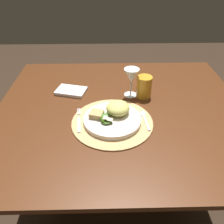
% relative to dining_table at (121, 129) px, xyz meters
% --- Properties ---
extents(ground_plane, '(6.00, 6.00, 0.00)m').
position_rel_dining_table_xyz_m(ground_plane, '(0.00, 0.00, -0.61)').
color(ground_plane, '#312317').
extents(dining_table, '(1.18, 1.02, 0.74)m').
position_rel_dining_table_xyz_m(dining_table, '(0.00, 0.00, 0.00)').
color(dining_table, '#4E2611').
rests_on(dining_table, ground).
extents(placemat, '(0.35, 0.35, 0.01)m').
position_rel_dining_table_xyz_m(placemat, '(-0.05, -0.11, 0.13)').
color(placemat, tan).
rests_on(placemat, dining_table).
extents(dinner_plate, '(0.25, 0.25, 0.02)m').
position_rel_dining_table_xyz_m(dinner_plate, '(-0.05, -0.11, 0.15)').
color(dinner_plate, silver).
rests_on(dinner_plate, placemat).
extents(pasta_serving, '(0.12, 0.13, 0.05)m').
position_rel_dining_table_xyz_m(pasta_serving, '(-0.02, -0.08, 0.18)').
color(pasta_serving, '#D8D269').
rests_on(pasta_serving, dinner_plate).
extents(salad_greens, '(0.07, 0.09, 0.02)m').
position_rel_dining_table_xyz_m(salad_greens, '(-0.08, -0.13, 0.16)').
color(salad_greens, '#477834').
rests_on(salad_greens, dinner_plate).
extents(bread_piece, '(0.07, 0.06, 0.02)m').
position_rel_dining_table_xyz_m(bread_piece, '(-0.11, -0.10, 0.17)').
color(bread_piece, tan).
rests_on(bread_piece, dinner_plate).
extents(fork, '(0.03, 0.17, 0.00)m').
position_rel_dining_table_xyz_m(fork, '(-0.19, -0.11, 0.14)').
color(fork, silver).
rests_on(fork, placemat).
extents(spoon, '(0.03, 0.14, 0.01)m').
position_rel_dining_table_xyz_m(spoon, '(0.09, -0.08, 0.14)').
color(spoon, silver).
rests_on(spoon, placemat).
extents(napkin, '(0.17, 0.13, 0.02)m').
position_rel_dining_table_xyz_m(napkin, '(-0.25, 0.15, 0.14)').
color(napkin, white).
rests_on(napkin, dining_table).
extents(wine_glass, '(0.08, 0.08, 0.15)m').
position_rel_dining_table_xyz_m(wine_glass, '(0.05, 0.11, 0.23)').
color(wine_glass, silver).
rests_on(wine_glass, dining_table).
extents(amber_tumbler, '(0.08, 0.08, 0.11)m').
position_rel_dining_table_xyz_m(amber_tumbler, '(0.12, 0.10, 0.18)').
color(amber_tumbler, gold).
rests_on(amber_tumbler, dining_table).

